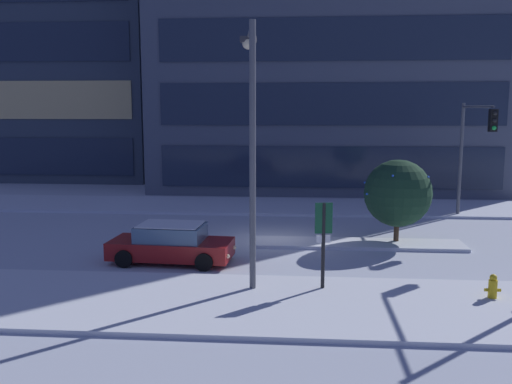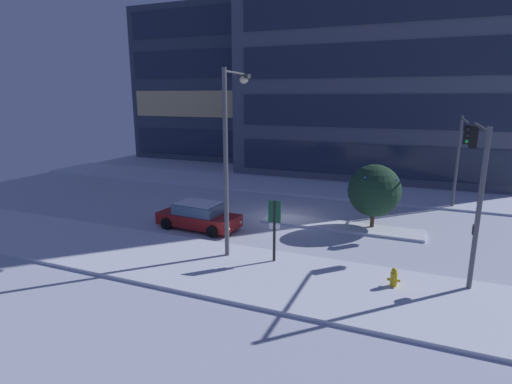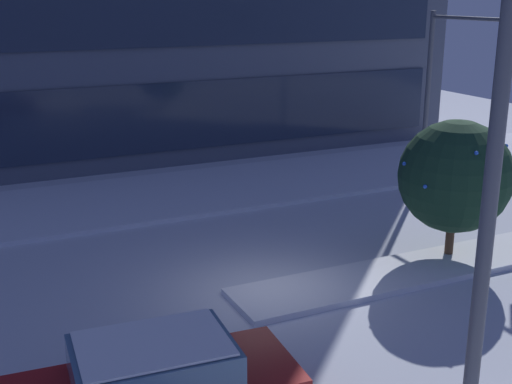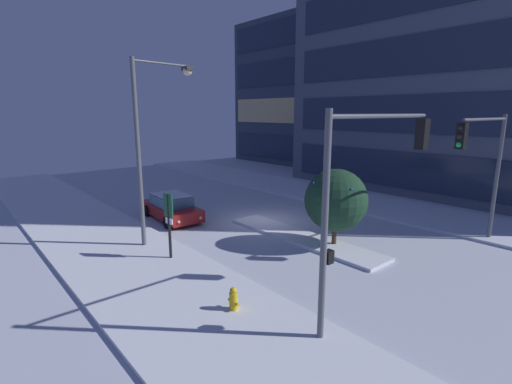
% 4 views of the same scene
% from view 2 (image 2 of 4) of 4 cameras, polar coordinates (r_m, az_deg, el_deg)
% --- Properties ---
extents(ground, '(52.00, 52.00, 0.00)m').
position_cam_2_polar(ground, '(25.07, 4.03, -3.61)').
color(ground, silver).
extents(curb_strip_near, '(52.00, 5.20, 0.14)m').
position_cam_2_polar(curb_strip_near, '(17.92, -4.53, -10.51)').
color(curb_strip_near, silver).
rests_on(curb_strip_near, ground).
extents(curb_strip_far, '(52.00, 5.20, 0.14)m').
position_cam_2_polar(curb_strip_far, '(32.68, 8.63, 0.44)').
color(curb_strip_far, silver).
rests_on(curb_strip_far, ground).
extents(median_strip, '(9.00, 1.80, 0.14)m').
position_cam_2_polar(median_strip, '(23.70, 11.63, -4.70)').
color(median_strip, silver).
rests_on(median_strip, ground).
extents(office_tower_secondary, '(13.87, 9.55, 16.94)m').
position_cam_2_polar(office_tower_secondary, '(51.10, -7.32, 14.60)').
color(office_tower_secondary, '#384251').
rests_on(office_tower_secondary, ground).
extents(car_near, '(4.79, 2.38, 1.49)m').
position_cam_2_polar(car_near, '(23.11, -8.00, -3.35)').
color(car_near, maroon).
rests_on(car_near, ground).
extents(traffic_light_corner_near_right, '(0.32, 5.23, 6.25)m').
position_cam_2_polar(traffic_light_corner_near_right, '(18.69, 28.48, 2.55)').
color(traffic_light_corner_near_right, '#565960').
rests_on(traffic_light_corner_near_right, ground).
extents(traffic_light_corner_far_right, '(0.32, 5.09, 6.06)m').
position_cam_2_polar(traffic_light_corner_far_right, '(27.37, 26.76, 5.60)').
color(traffic_light_corner_far_right, '#565960').
rests_on(traffic_light_corner_far_right, ground).
extents(street_lamp_arched, '(0.77, 3.18, 8.44)m').
position_cam_2_polar(street_lamp_arched, '(18.54, -3.48, 7.59)').
color(street_lamp_arched, '#565960').
rests_on(street_lamp_arched, ground).
extents(fire_hydrant, '(0.48, 0.26, 0.88)m').
position_cam_2_polar(fire_hydrant, '(16.90, 18.67, -11.44)').
color(fire_hydrant, gold).
rests_on(fire_hydrant, ground).
extents(parking_info_sign, '(0.55, 0.14, 2.90)m').
position_cam_2_polar(parking_info_sign, '(17.82, 2.59, -4.46)').
color(parking_info_sign, black).
rests_on(parking_info_sign, ground).
extents(decorated_tree_median, '(2.87, 2.87, 3.66)m').
position_cam_2_polar(decorated_tree_median, '(23.27, 16.19, 0.20)').
color(decorated_tree_median, '#473323').
rests_on(decorated_tree_median, ground).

